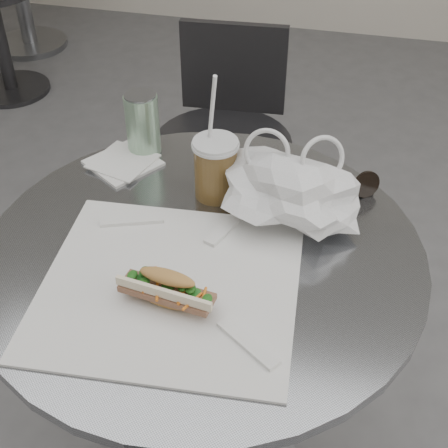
% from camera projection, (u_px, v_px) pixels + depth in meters
% --- Properties ---
extents(cafe_table, '(0.76, 0.76, 0.74)m').
position_uv_depth(cafe_table, '(206.00, 350.00, 1.24)').
color(cafe_table, slate).
rests_on(cafe_table, ground).
extents(chair_far, '(0.40, 0.41, 0.76)m').
position_uv_depth(chair_far, '(225.00, 173.00, 1.93)').
color(chair_far, '#2B2B2D').
rests_on(chair_far, ground).
extents(sandwich_paper, '(0.43, 0.41, 0.00)m').
position_uv_depth(sandwich_paper, '(170.00, 285.00, 0.99)').
color(sandwich_paper, white).
rests_on(sandwich_paper, cafe_table).
extents(banh_mi, '(0.19, 0.10, 0.06)m').
position_uv_depth(banh_mi, '(167.00, 289.00, 0.94)').
color(banh_mi, tan).
rests_on(banh_mi, sandwich_paper).
extents(iced_coffee, '(0.09, 0.09, 0.25)m').
position_uv_depth(iced_coffee, '(216.00, 167.00, 1.14)').
color(iced_coffee, brown).
rests_on(iced_coffee, cafe_table).
extents(sunglasses, '(0.11, 0.08, 0.05)m').
position_uv_depth(sunglasses, '(350.00, 189.00, 1.16)').
color(sunglasses, black).
rests_on(sunglasses, cafe_table).
extents(plastic_bag, '(0.27, 0.23, 0.12)m').
position_uv_depth(plastic_bag, '(290.00, 192.00, 1.09)').
color(plastic_bag, white).
rests_on(plastic_bag, cafe_table).
extents(napkin_stack, '(0.17, 0.17, 0.01)m').
position_uv_depth(napkin_stack, '(123.00, 162.00, 1.26)').
color(napkin_stack, white).
rests_on(napkin_stack, cafe_table).
extents(drink_can, '(0.07, 0.07, 0.13)m').
position_uv_depth(drink_can, '(143.00, 123.00, 1.26)').
color(drink_can, '#5B9D63').
rests_on(drink_can, cafe_table).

